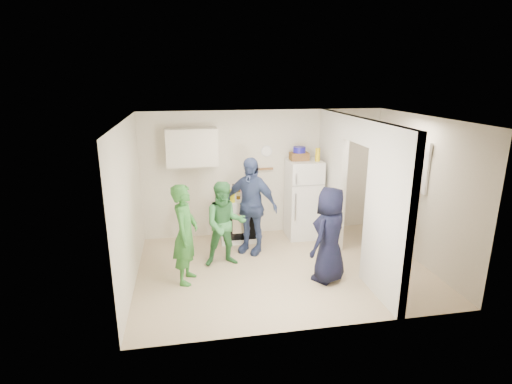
# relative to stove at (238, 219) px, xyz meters

# --- Properties ---
(floor) EXTENTS (4.80, 4.80, 0.00)m
(floor) POSITION_rel_stove_xyz_m (0.58, -1.37, -0.43)
(floor) COLOR tan
(floor) RESTS_ON ground
(wall_back) EXTENTS (4.80, 0.00, 4.80)m
(wall_back) POSITION_rel_stove_xyz_m (0.58, 0.33, 0.82)
(wall_back) COLOR silver
(wall_back) RESTS_ON floor
(wall_front) EXTENTS (4.80, 0.00, 4.80)m
(wall_front) POSITION_rel_stove_xyz_m (0.58, -3.07, 0.82)
(wall_front) COLOR silver
(wall_front) RESTS_ON floor
(wall_left) EXTENTS (0.00, 3.40, 3.40)m
(wall_left) POSITION_rel_stove_xyz_m (-1.82, -1.37, 0.82)
(wall_left) COLOR silver
(wall_left) RESTS_ON floor
(wall_right) EXTENTS (0.00, 3.40, 3.40)m
(wall_right) POSITION_rel_stove_xyz_m (2.98, -1.37, 0.82)
(wall_right) COLOR silver
(wall_right) RESTS_ON floor
(ceiling) EXTENTS (4.80, 4.80, 0.00)m
(ceiling) POSITION_rel_stove_xyz_m (0.58, -1.37, 2.07)
(ceiling) COLOR white
(ceiling) RESTS_ON wall_back
(partition_pier_back) EXTENTS (0.12, 1.20, 2.50)m
(partition_pier_back) POSITION_rel_stove_xyz_m (1.78, -0.27, 0.82)
(partition_pier_back) COLOR silver
(partition_pier_back) RESTS_ON floor
(partition_pier_front) EXTENTS (0.12, 1.20, 2.50)m
(partition_pier_front) POSITION_rel_stove_xyz_m (1.78, -2.47, 0.82)
(partition_pier_front) COLOR silver
(partition_pier_front) RESTS_ON floor
(partition_header) EXTENTS (0.12, 1.00, 0.40)m
(partition_header) POSITION_rel_stove_xyz_m (1.78, -1.37, 1.87)
(partition_header) COLOR silver
(partition_header) RESTS_ON partition_pier_back
(stove) EXTENTS (0.71, 0.60, 0.85)m
(stove) POSITION_rel_stove_xyz_m (0.00, 0.00, 0.00)
(stove) COLOR white
(stove) RESTS_ON floor
(upper_cabinet) EXTENTS (0.95, 0.34, 0.70)m
(upper_cabinet) POSITION_rel_stove_xyz_m (-0.82, 0.15, 1.42)
(upper_cabinet) COLOR silver
(upper_cabinet) RESTS_ON wall_back
(fridge) EXTENTS (0.64, 0.62, 1.56)m
(fridge) POSITION_rel_stove_xyz_m (1.32, -0.03, 0.35)
(fridge) COLOR white
(fridge) RESTS_ON floor
(wicker_basket) EXTENTS (0.35, 0.25, 0.15)m
(wicker_basket) POSITION_rel_stove_xyz_m (1.22, 0.02, 1.21)
(wicker_basket) COLOR brown
(wicker_basket) RESTS_ON fridge
(blue_bowl) EXTENTS (0.24, 0.24, 0.11)m
(blue_bowl) POSITION_rel_stove_xyz_m (1.22, 0.02, 1.34)
(blue_bowl) COLOR #19148F
(blue_bowl) RESTS_ON wicker_basket
(yellow_cup_stack_top) EXTENTS (0.09, 0.09, 0.25)m
(yellow_cup_stack_top) POSITION_rel_stove_xyz_m (1.54, -0.13, 1.26)
(yellow_cup_stack_top) COLOR yellow
(yellow_cup_stack_top) RESTS_ON fridge
(wall_clock) EXTENTS (0.22, 0.02, 0.22)m
(wall_clock) POSITION_rel_stove_xyz_m (0.63, 0.31, 1.27)
(wall_clock) COLOR white
(wall_clock) RESTS_ON wall_back
(spice_shelf) EXTENTS (0.35, 0.08, 0.03)m
(spice_shelf) POSITION_rel_stove_xyz_m (0.58, 0.28, 0.92)
(spice_shelf) COLOR olive
(spice_shelf) RESTS_ON wall_back
(nook_window) EXTENTS (0.03, 0.70, 0.80)m
(nook_window) POSITION_rel_stove_xyz_m (2.96, -1.17, 1.22)
(nook_window) COLOR black
(nook_window) RESTS_ON wall_right
(nook_window_frame) EXTENTS (0.04, 0.76, 0.86)m
(nook_window_frame) POSITION_rel_stove_xyz_m (2.95, -1.17, 1.22)
(nook_window_frame) COLOR white
(nook_window_frame) RESTS_ON wall_right
(nook_valance) EXTENTS (0.04, 0.82, 0.18)m
(nook_valance) POSITION_rel_stove_xyz_m (2.92, -1.17, 1.57)
(nook_valance) COLOR white
(nook_valance) RESTS_ON wall_right
(yellow_cup_stack_stove) EXTENTS (0.09, 0.09, 0.25)m
(yellow_cup_stack_stove) POSITION_rel_stove_xyz_m (-0.12, -0.22, 0.55)
(yellow_cup_stack_stove) COLOR yellow
(yellow_cup_stack_stove) RESTS_ON stove
(red_cup) EXTENTS (0.09, 0.09, 0.12)m
(red_cup) POSITION_rel_stove_xyz_m (0.22, -0.20, 0.49)
(red_cup) COLOR red
(red_cup) RESTS_ON stove
(person_green_left) EXTENTS (0.52, 0.66, 1.58)m
(person_green_left) POSITION_rel_stove_xyz_m (-1.01, -1.50, 0.37)
(person_green_left) COLOR #367E32
(person_green_left) RESTS_ON floor
(person_green_center) EXTENTS (0.73, 0.57, 1.47)m
(person_green_center) POSITION_rel_stove_xyz_m (-0.35, -1.03, 0.31)
(person_green_center) COLOR #3B8846
(person_green_center) RESTS_ON floor
(person_denim) EXTENTS (1.09, 0.96, 1.77)m
(person_denim) POSITION_rel_stove_xyz_m (0.16, -0.58, 0.46)
(person_denim) COLOR #32476E
(person_denim) RESTS_ON floor
(person_navy) EXTENTS (0.88, 0.85, 1.53)m
(person_navy) POSITION_rel_stove_xyz_m (1.19, -1.86, 0.34)
(person_navy) COLOR black
(person_navy) RESTS_ON floor
(person_nook) EXTENTS (0.75, 1.22, 1.83)m
(person_nook) POSITION_rel_stove_xyz_m (2.64, -0.95, 0.49)
(person_nook) COLOR black
(person_nook) RESTS_ON floor
(bottle_a) EXTENTS (0.07, 0.07, 0.25)m
(bottle_a) POSITION_rel_stove_xyz_m (-0.29, 0.12, 0.55)
(bottle_a) COLOR brown
(bottle_a) RESTS_ON stove
(bottle_b) EXTENTS (0.07, 0.07, 0.25)m
(bottle_b) POSITION_rel_stove_xyz_m (-0.16, -0.06, 0.55)
(bottle_b) COLOR #164229
(bottle_b) RESTS_ON stove
(bottle_c) EXTENTS (0.08, 0.08, 0.26)m
(bottle_c) POSITION_rel_stove_xyz_m (-0.06, 0.14, 0.55)
(bottle_c) COLOR silver
(bottle_c) RESTS_ON stove
(bottle_d) EXTENTS (0.08, 0.08, 0.28)m
(bottle_d) POSITION_rel_stove_xyz_m (0.01, -0.05, 0.56)
(bottle_d) COLOR brown
(bottle_d) RESTS_ON stove
(bottle_e) EXTENTS (0.08, 0.08, 0.29)m
(bottle_e) POSITION_rel_stove_xyz_m (0.08, 0.18, 0.57)
(bottle_e) COLOR #A3A3B4
(bottle_e) RESTS_ON stove
(bottle_f) EXTENTS (0.06, 0.06, 0.27)m
(bottle_f) POSITION_rel_stove_xyz_m (0.19, 0.03, 0.56)
(bottle_f) COLOR black
(bottle_f) RESTS_ON stove
(bottle_g) EXTENTS (0.07, 0.07, 0.28)m
(bottle_g) POSITION_rel_stove_xyz_m (0.26, 0.15, 0.57)
(bottle_g) COLOR olive
(bottle_g) RESTS_ON stove
(bottle_h) EXTENTS (0.07, 0.07, 0.30)m
(bottle_h) POSITION_rel_stove_xyz_m (-0.29, -0.14, 0.58)
(bottle_h) COLOR #B1B3BE
(bottle_h) RESTS_ON stove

